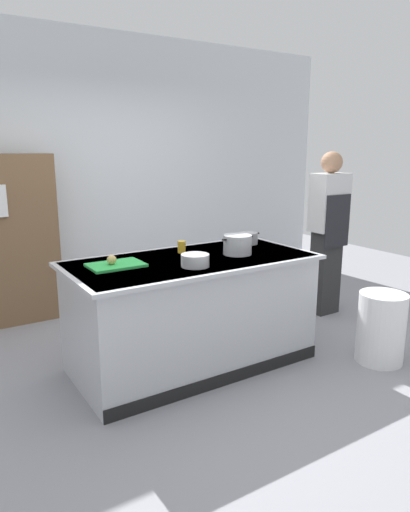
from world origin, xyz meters
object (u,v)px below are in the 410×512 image
Objects in this scene: onion at (112,260)px; stock_pot at (237,245)px; trash_bin at (381,328)px; mixing_bowl at (195,260)px; juice_cup at (182,247)px; person_chef at (328,230)px; sauce_pan at (249,238)px; bookshelf at (0,242)px.

stock_pot reaches higher than onion.
stock_pot is 0.50× the size of trash_bin.
mixing_bowl is 2.10× the size of juice_cup.
stock_pot is at bearing -8.48° from onion.
onion is 0.04× the size of person_chef.
mixing_bowl reaches higher than trash_bin.
person_chef is at bearing 15.06° from mixing_bowl.
sauce_pan reaches higher than onion.
sauce_pan is 2.31× the size of juice_cup.
stock_pot is 1.38m from trash_bin.
mixing_bowl is (0.53, -0.31, -0.01)m from onion.
person_chef is at bearing 4.93° from onion.
onion is 2.50m from person_chef.
bookshelf reaches higher than onion.
trash_bin is (1.98, -0.89, -0.66)m from onion.
stock_pot is at bearing -39.20° from juice_cup.
bookshelf is (-1.02, 2.03, -0.09)m from mixing_bowl.
sauce_pan is at bearing 81.48° from person_chef.
sauce_pan reaches higher than trash_bin.
mixing_bowl is at bearing -63.24° from bookshelf.
stock_pot is 0.44m from sauce_pan.
bookshelf is at bearing 106.09° from onion.
onion is 1.04m from stock_pot.
mixing_bowl is 1.69m from trash_bin.
stock_pot is 1.43× the size of mixing_bowl.
onion is 0.69m from juice_cup.
onion is 0.34× the size of mixing_bowl.
person_chef is at bearing 4.45° from sauce_pan.
mixing_bowl is 2.03m from person_chef.
bookshelf is (-2.48, 2.61, 0.56)m from trash_bin.
person_chef is (1.12, 0.09, -0.04)m from sauce_pan.
bookshelf is (-2.98, 1.50, -0.06)m from person_chef.
juice_cup is 0.06× the size of person_chef.
sauce_pan reaches higher than juice_cup.
sauce_pan is at bearing 40.13° from stock_pot.
sauce_pan is 1.13m from person_chef.
trash_bin is at bearing -37.90° from stock_pot.
person_chef is at bearing 65.45° from trash_bin.
juice_cup reaches higher than trash_bin.
juice_cup is (0.67, 0.14, -0.01)m from onion.
person_chef is 3.34m from bookshelf.
person_chef reaches higher than mixing_bowl.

